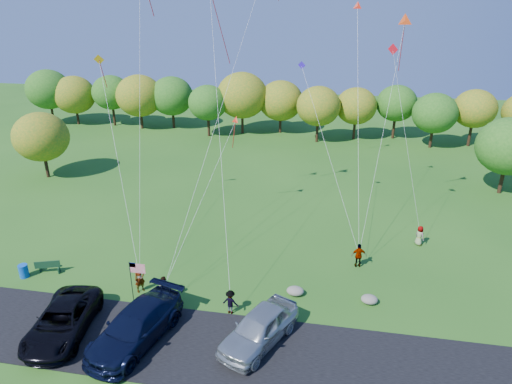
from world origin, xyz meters
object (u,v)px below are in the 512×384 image
at_px(flyer_c, 230,302).
at_px(flyer_e, 419,236).
at_px(minivan_silver, 259,328).
at_px(flyer_b, 165,289).
at_px(park_bench, 48,266).
at_px(flyer_a, 140,278).
at_px(trash_barrel, 24,271).
at_px(flyer_d, 359,255).
at_px(minivan_navy, 136,327).
at_px(minivan_dark, 63,321).

relative_size(flyer_c, flyer_e, 0.98).
distance_m(minivan_silver, flyer_b, 7.06).
relative_size(minivan_silver, park_bench, 3.42).
bearing_deg(flyer_a, trash_barrel, 130.54).
relative_size(flyer_a, flyer_e, 1.20).
relative_size(flyer_d, trash_barrel, 1.94).
xyz_separation_m(minivan_silver, flyer_c, (-2.15, 2.28, -0.23)).
distance_m(minivan_silver, park_bench, 16.14).
bearing_deg(park_bench, minivan_navy, -50.42).
bearing_deg(flyer_e, park_bench, 71.65).
xyz_separation_m(minivan_navy, trash_barrel, (-10.22, 4.62, -0.55)).
height_order(flyer_b, park_bench, flyer_b).
distance_m(flyer_c, flyer_d, 10.16).
distance_m(flyer_e, trash_barrel, 28.66).
bearing_deg(minivan_silver, minivan_dark, -148.47).
bearing_deg(flyer_e, flyer_b, 84.47).
bearing_deg(park_bench, flyer_d, -6.69).
distance_m(flyer_a, flyer_d, 14.97).
bearing_deg(flyer_c, flyer_a, -2.44).
bearing_deg(flyer_c, flyer_d, -131.34).
distance_m(flyer_d, trash_barrel, 23.05).
height_order(flyer_e, trash_barrel, flyer_e).
distance_m(minivan_navy, minivan_silver, 6.75).
height_order(flyer_a, flyer_b, flyer_a).
distance_m(park_bench, trash_barrel, 1.55).
distance_m(flyer_a, flyer_e, 20.88).
height_order(minivan_dark, minivan_navy, minivan_navy).
distance_m(minivan_dark, flyer_e, 25.46).
distance_m(minivan_navy, flyer_a, 4.82).
distance_m(minivan_dark, minivan_navy, 4.31).
bearing_deg(park_bench, trash_barrel, -168.09).
bearing_deg(flyer_a, minivan_silver, -70.72).
bearing_deg(flyer_d, flyer_c, 31.00).
bearing_deg(flyer_e, flyer_d, 93.83).
height_order(minivan_silver, flyer_c, minivan_silver).
bearing_deg(minivan_silver, flyer_b, -178.19).
distance_m(flyer_c, park_bench, 13.55).
bearing_deg(flyer_e, minivan_silver, 104.90).
height_order(minivan_navy, park_bench, minivan_navy).
bearing_deg(minivan_navy, flyer_c, 51.09).
relative_size(flyer_e, trash_barrel, 1.71).
relative_size(minivan_dark, minivan_navy, 0.92).
bearing_deg(flyer_e, flyer_c, 93.95).
height_order(minivan_silver, park_bench, minivan_silver).
xyz_separation_m(flyer_d, park_bench, (-21.07, -4.62, -0.40)).
bearing_deg(flyer_b, flyer_d, 22.76).
relative_size(flyer_a, trash_barrel, 2.06).
bearing_deg(minivan_silver, flyer_c, 158.40).
relative_size(minivan_dark, flyer_d, 3.39).
relative_size(park_bench, trash_barrel, 1.75).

